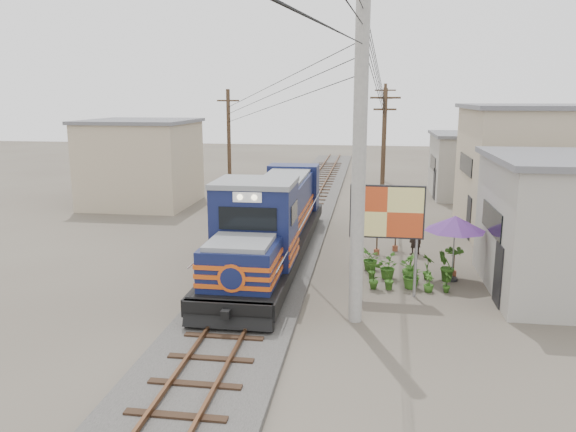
% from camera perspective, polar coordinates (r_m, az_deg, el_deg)
% --- Properties ---
extents(ground, '(120.00, 120.00, 0.00)m').
position_cam_1_polar(ground, '(18.15, -4.40, -9.29)').
color(ground, '#473F35').
rests_on(ground, ground).
extents(ballast, '(3.60, 70.00, 0.16)m').
position_cam_1_polar(ballast, '(27.53, 0.16, -1.59)').
color(ballast, '#595651').
rests_on(ballast, ground).
extents(track, '(1.15, 70.00, 0.12)m').
position_cam_1_polar(track, '(27.49, 0.16, -1.23)').
color(track, '#51331E').
rests_on(track, ground).
extents(locomotive, '(2.74, 14.87, 3.69)m').
position_cam_1_polar(locomotive, '(22.58, -1.57, -0.63)').
color(locomotive, black).
rests_on(locomotive, ground).
extents(utility_pole_main, '(0.40, 0.40, 10.00)m').
position_cam_1_polar(utility_pole_main, '(16.05, 7.26, 6.24)').
color(utility_pole_main, '#9E9B93').
rests_on(utility_pole_main, ground).
extents(wooden_pole_mid, '(1.60, 0.24, 7.00)m').
position_cam_1_polar(wooden_pole_mid, '(30.61, 9.67, 6.47)').
color(wooden_pole_mid, '#4C3826').
rests_on(wooden_pole_mid, ground).
extents(wooden_pole_far, '(1.60, 0.24, 7.50)m').
position_cam_1_polar(wooden_pole_far, '(44.56, 9.72, 8.54)').
color(wooden_pole_far, '#4C3826').
rests_on(wooden_pole_far, ground).
extents(wooden_pole_left, '(1.60, 0.24, 7.00)m').
position_cam_1_polar(wooden_pole_left, '(35.69, -6.01, 7.37)').
color(wooden_pole_left, '#4C3826').
rests_on(wooden_pole_left, ground).
extents(power_lines, '(9.65, 19.00, 3.30)m').
position_cam_1_polar(power_lines, '(25.28, -0.66, 14.29)').
color(power_lines, black).
rests_on(power_lines, ground).
extents(shophouse_mid, '(8.40, 7.35, 6.20)m').
position_cam_1_polar(shophouse_mid, '(29.97, 25.22, 4.27)').
color(shophouse_mid, tan).
rests_on(shophouse_mid, ground).
extents(shophouse_back, '(6.30, 6.30, 4.20)m').
position_cam_1_polar(shophouse_back, '(39.39, 18.88, 4.93)').
color(shophouse_back, gray).
rests_on(shophouse_back, ground).
extents(shophouse_left, '(6.30, 6.30, 5.20)m').
position_cam_1_polar(shophouse_left, '(35.51, -14.66, 5.28)').
color(shophouse_left, tan).
rests_on(shophouse_left, ground).
extents(billboard, '(2.44, 0.17, 3.77)m').
position_cam_1_polar(billboard, '(18.72, 10.02, 0.14)').
color(billboard, '#99999E').
rests_on(billboard, ground).
extents(market_umbrella, '(2.39, 2.39, 2.42)m').
position_cam_1_polar(market_umbrella, '(20.94, 16.62, -0.76)').
color(market_umbrella, black).
rests_on(market_umbrella, ground).
extents(vendor, '(0.79, 0.76, 1.82)m').
position_cam_1_polar(vendor, '(24.28, 12.82, -1.76)').
color(vendor, black).
rests_on(vendor, ground).
extents(plant_nursery, '(3.53, 2.97, 1.13)m').
position_cam_1_polar(plant_nursery, '(20.83, 11.49, -5.27)').
color(plant_nursery, '#305F1B').
rests_on(plant_nursery, ground).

